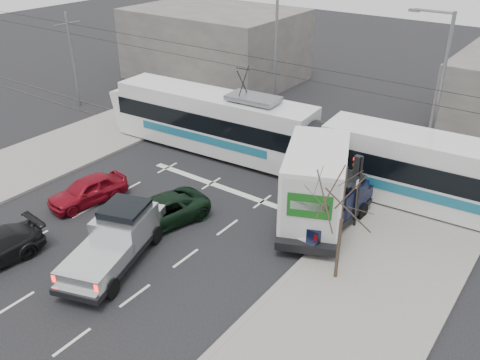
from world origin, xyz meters
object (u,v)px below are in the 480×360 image
Objects in this scene: box_truck at (316,182)px; traffic_signal at (358,176)px; silver_pickup at (118,237)px; red_car at (88,190)px; tram at (318,146)px; navy_pickup at (331,204)px; green_car at (160,212)px; street_lamp_far at (273,49)px; street_lamp_near at (437,87)px; bare_tree at (344,199)px.

traffic_signal is at bearing -16.53° from box_truck.
silver_pickup is (-7.07, -8.15, -1.64)m from traffic_signal.
traffic_signal is at bearing 35.99° from red_car.
tram reaches higher than silver_pickup.
tram is 4.86× the size of navy_pickup.
traffic_signal is 0.56× the size of silver_pickup.
traffic_signal reaches higher than red_car.
tram is 4.19m from box_truck.
red_car reaches higher than green_car.
traffic_signal is 0.74× the size of green_car.
traffic_signal is 0.88× the size of red_car.
street_lamp_far reaches higher than green_car.
street_lamp_near is at bearing 79.95° from navy_pickup.
red_car is (-1.35, -15.28, -4.41)m from street_lamp_far.
street_lamp_near is at bearing 83.59° from traffic_signal.
green_car is at bearing -123.61° from street_lamp_near.
bare_tree is 1.22× the size of red_car.
tram is (-4.65, -3.98, -3.15)m from street_lamp_near.
navy_pickup is at bearing 120.09° from bare_tree.
bare_tree reaches higher than box_truck.
bare_tree is at bearing -88.58° from street_lamp_near.
traffic_signal is 2.10m from box_truck.
bare_tree is 0.89× the size of navy_pickup.
box_truck reaches higher than traffic_signal.
green_car is (-3.76, -8.67, -1.29)m from tram.
street_lamp_far is 18.45m from silver_pickup.
red_car is at bearing -134.07° from street_lamp_near.
silver_pickup is (-7.92, -15.65, -4.02)m from street_lamp_near.
traffic_signal is 1.90m from navy_pickup.
bare_tree is at bearing 8.61° from silver_pickup.
green_car is (3.09, -14.65, -4.44)m from street_lamp_far.
bare_tree is 17.97m from street_lamp_far.
tram is at bearing -41.11° from street_lamp_far.
tram is 4.92m from navy_pickup.
red_car is (-12.85, -13.28, -4.41)m from street_lamp_near.
silver_pickup is at bearing -153.16° from bare_tree.
street_lamp_far is at bearing 138.28° from traffic_signal.
green_car is (-0.49, 3.01, -0.42)m from silver_pickup.
tram reaches higher than box_truck.
street_lamp_near is 0.33× the size of tram.
bare_tree is 9.58m from silver_pickup.
street_lamp_near is 6.88m from tram.
green_car is (-8.69, -1.15, -3.12)m from bare_tree.
red_car is (-12.01, -5.77, -2.04)m from traffic_signal.
silver_pickup is 0.78× the size of box_truck.
street_lamp_near is 2.20× the size of red_car.
bare_tree is 4.28m from traffic_signal.
box_truck is at bearing 128.96° from bare_tree.
box_truck is 2.01× the size of red_car.
silver_pickup is at bearing -109.62° from tram.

